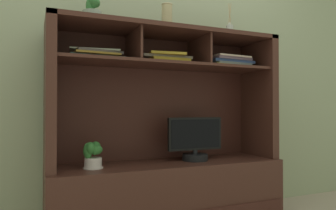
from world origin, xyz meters
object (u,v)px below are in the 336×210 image
magazine_stack_left (164,59)px  magazine_stack_right (227,63)px  magazine_stack_centre (96,56)px  potted_orchid (93,155)px  potted_succulent (92,9)px  diffuser_bottle (230,31)px  ceramic_vase (167,17)px  tv_monitor (195,141)px  media_console (167,169)px

magazine_stack_left → magazine_stack_right: size_ratio=0.86×
magazine_stack_centre → magazine_stack_right: size_ratio=0.91×
potted_orchid → potted_succulent: 0.95m
diffuser_bottle → potted_succulent: 1.08m
diffuser_bottle → ceramic_vase: diffuser_bottle is taller
tv_monitor → magazine_stack_right: size_ratio=0.99×
potted_succulent → magazine_stack_left: bearing=3.0°
ceramic_vase → diffuser_bottle: bearing=-0.4°
media_console → potted_orchid: (-0.54, -0.06, 0.14)m
diffuser_bottle → magazine_stack_centre: bearing=177.6°
potted_succulent → ceramic_vase: 0.54m
magazine_stack_left → diffuser_bottle: (0.55, -0.02, 0.26)m
media_console → magazine_stack_left: size_ratio=4.43×
magazine_stack_right → media_console: bearing=180.0°
magazine_stack_right → ceramic_vase: 0.60m
tv_monitor → magazine_stack_centre: 0.94m
magazine_stack_right → diffuser_bottle: diffuser_bottle is taller
magazine_stack_centre → ceramic_vase: (0.51, -0.04, 0.31)m
tv_monitor → diffuser_bottle: bearing=6.8°
magazine_stack_left → magazine_stack_right: bearing=-3.2°
diffuser_bottle → potted_succulent: bearing=-179.9°
tv_monitor → diffuser_bottle: size_ratio=1.56×
ceramic_vase → tv_monitor: bearing=-11.9°
media_console → magazine_stack_right: (0.51, -0.00, 0.80)m
potted_orchid → magazine_stack_left: (0.53, 0.08, 0.66)m
media_console → magazine_stack_right: media_console is taller
media_console → potted_succulent: bearing=179.8°
media_console → magazine_stack_left: (-0.01, 0.03, 0.80)m
magazine_stack_centre → ceramic_vase: size_ratio=2.00×
media_console → potted_orchid: size_ratio=9.77×
magazine_stack_left → ceramic_vase: ceramic_vase is taller
potted_orchid → magazine_stack_left: bearing=9.1°
media_console → magazine_stack_centre: bearing=174.6°
ceramic_vase → magazine_stack_left: bearing=119.0°
magazine_stack_centre → ceramic_vase: bearing=-4.4°
tv_monitor → magazine_stack_right: bearing=6.5°
magazine_stack_centre → diffuser_bottle: diffuser_bottle is taller
potted_orchid → diffuser_bottle: diffuser_bottle is taller
magazine_stack_centre → potted_orchid: bearing=-108.6°
magazine_stack_left → magazine_stack_right: magazine_stack_right is taller
magazine_stack_centre → tv_monitor: bearing=-6.6°
magazine_stack_left → diffuser_bottle: diffuser_bottle is taller
media_console → tv_monitor: bearing=-9.5°
potted_orchid → magazine_stack_right: 1.25m
potted_orchid → magazine_stack_centre: magazine_stack_centre is taller
potted_succulent → tv_monitor: bearing=-2.8°
magazine_stack_left → potted_succulent: 0.61m
magazine_stack_right → potted_orchid: bearing=-177.0°
tv_monitor → potted_orchid: 0.75m
media_console → potted_orchid: bearing=-174.2°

